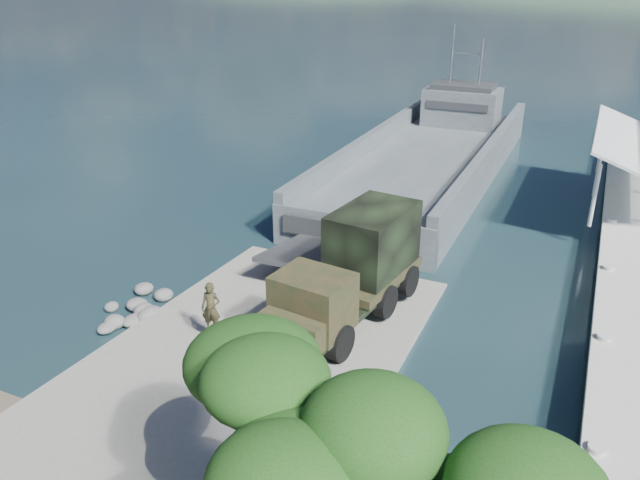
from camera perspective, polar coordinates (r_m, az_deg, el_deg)
The scene contains 6 objects.
ground at distance 23.59m, azimuth -5.33°, elevation -10.16°, with size 1400.00×1400.00×0.00m, color #19333C.
boat_ramp at distance 22.75m, azimuth -6.60°, elevation -10.90°, with size 10.00×18.00×0.50m, color gray.
shoreline_rocks at distance 27.13m, azimuth -16.37°, elevation -6.25°, with size 3.20×5.60×0.90m, color #545452, non-canonical shape.
landing_craft at distance 42.90m, azimuth 9.78°, elevation 6.68°, with size 8.48×33.33×9.88m.
military_truck at distance 24.04m, azimuth 3.13°, elevation -2.63°, with size 3.76×8.76×3.93m.
soldier at distance 23.03m, azimuth -9.87°, elevation -7.00°, with size 0.72×0.47×1.96m, color #212E19.
Camera 1 is at (10.00, -16.88, 13.10)m, focal length 35.00 mm.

